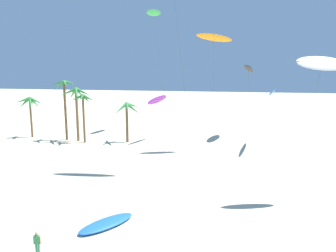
{
  "coord_description": "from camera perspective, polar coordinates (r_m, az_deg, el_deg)",
  "views": [
    {
      "loc": [
        2.9,
        -3.69,
        12.37
      ],
      "look_at": [
        -1.78,
        23.04,
        7.33
      ],
      "focal_mm": 35.66,
      "sensor_mm": 36.0,
      "label": 1
    }
  ],
  "objects": [
    {
      "name": "palm_tree_2",
      "position": [
        55.55,
        -15.4,
        4.52
      ],
      "size": [
        5.0,
        4.87,
        8.78
      ],
      "color": "brown",
      "rests_on": "ground"
    },
    {
      "name": "grounded_kite_3",
      "position": [
        27.39,
        -10.48,
        -16.03
      ],
      "size": [
        4.16,
        4.92,
        0.41
      ],
      "color": "blue",
      "rests_on": "ground"
    },
    {
      "name": "flying_kite_2",
      "position": [
        50.74,
        17.37,
        5.51
      ],
      "size": [
        2.0,
        9.59,
        9.37
      ],
      "color": "blue",
      "rests_on": "ground"
    },
    {
      "name": "palm_tree_1",
      "position": [
        56.77,
        -17.24,
        5.69
      ],
      "size": [
        4.46,
        4.02,
        9.88
      ],
      "color": "brown",
      "rests_on": "ground"
    },
    {
      "name": "flying_kite_5",
      "position": [
        47.87,
        7.92,
        14.72
      ],
      "size": [
        5.23,
        7.2,
        16.83
      ],
      "color": "orange",
      "rests_on": "ground"
    },
    {
      "name": "palm_tree_0",
      "position": [
        61.19,
        -22.5,
        3.43
      ],
      "size": [
        4.56,
        4.32,
        7.01
      ],
      "color": "brown",
      "rests_on": "ground"
    },
    {
      "name": "flying_kite_4",
      "position": [
        53.52,
        -1.84,
        4.52
      ],
      "size": [
        3.15,
        8.26,
        7.76
      ],
      "color": "purple",
      "rests_on": "ground"
    },
    {
      "name": "person_foreground_walker",
      "position": [
        24.58,
        -21.46,
        -18.05
      ],
      "size": [
        0.51,
        0.23,
        1.67
      ],
      "color": "#338E56",
      "rests_on": "ground"
    },
    {
      "name": "palm_tree_3",
      "position": [
        54.16,
        -14.35,
        3.86
      ],
      "size": [
        3.74,
        3.65,
        7.82
      ],
      "color": "brown",
      "rests_on": "ground"
    },
    {
      "name": "flying_kite_8",
      "position": [
        63.28,
        -2.43,
        18.75
      ],
      "size": [
        4.66,
        5.92,
        22.05
      ],
      "color": "green",
      "rests_on": "ground"
    },
    {
      "name": "flying_kite_3",
      "position": [
        31.66,
        24.88,
        9.7
      ],
      "size": [
        5.43,
        6.45,
        13.26
      ],
      "color": "white",
      "rests_on": "ground"
    },
    {
      "name": "flying_kite_0",
      "position": [
        57.64,
        13.61,
        9.48
      ],
      "size": [
        2.29,
        10.89,
        12.62
      ],
      "color": "black",
      "rests_on": "ground"
    },
    {
      "name": "palm_tree_4",
      "position": [
        53.36,
        -7.09,
        2.68
      ],
      "size": [
        4.61,
        4.97,
        6.49
      ],
      "color": "brown",
      "rests_on": "ground"
    }
  ]
}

